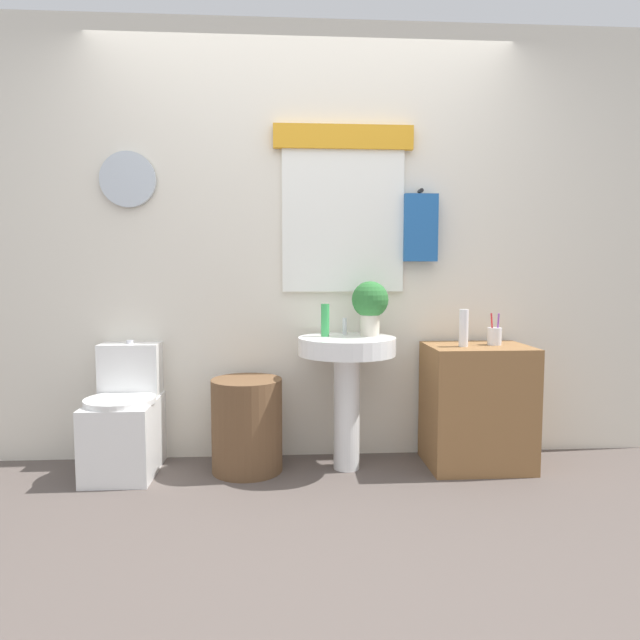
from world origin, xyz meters
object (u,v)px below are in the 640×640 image
object	(u,v)px
soap_bottle	(325,320)
potted_plant	(370,303)
toothbrush_cup	(494,336)
toilet	(125,422)
laundry_hamper	(247,425)
lotion_bottle	(464,328)
wooden_cabinet	(477,406)
pedestal_sink	(347,368)

from	to	relation	value
soap_bottle	potted_plant	size ratio (longest dim) A/B	0.59
soap_bottle	potted_plant	bearing A→B (deg)	2.20
potted_plant	toothbrush_cup	bearing A→B (deg)	-3.18
toilet	toothbrush_cup	size ratio (longest dim) A/B	3.97
laundry_hamper	potted_plant	bearing A→B (deg)	4.84
toilet	soap_bottle	world-z (taller)	soap_bottle
laundry_hamper	lotion_bottle	distance (m)	1.35
wooden_cabinet	pedestal_sink	bearing A→B (deg)	-180.00
pedestal_sink	toothbrush_cup	bearing A→B (deg)	1.32
wooden_cabinet	soap_bottle	world-z (taller)	soap_bottle
pedestal_sink	potted_plant	xyz separation A→B (m)	(0.14, 0.06, 0.36)
laundry_hamper	lotion_bottle	world-z (taller)	lotion_bottle
pedestal_sink	soap_bottle	bearing A→B (deg)	157.38
pedestal_sink	toothbrush_cup	size ratio (longest dim) A/B	4.12
lotion_bottle	soap_bottle	bearing A→B (deg)	173.42
pedestal_sink	toothbrush_cup	distance (m)	0.88
wooden_cabinet	toothbrush_cup	xyz separation A→B (m)	(0.10, 0.02, 0.41)
toilet	potted_plant	distance (m)	1.55
toothbrush_cup	wooden_cabinet	bearing A→B (deg)	-168.95
lotion_bottle	toothbrush_cup	world-z (taller)	lotion_bottle
potted_plant	wooden_cabinet	bearing A→B (deg)	-5.52
toilet	laundry_hamper	world-z (taller)	toilet
soap_bottle	toothbrush_cup	size ratio (longest dim) A/B	1.01
potted_plant	lotion_bottle	world-z (taller)	potted_plant
laundry_hamper	wooden_cabinet	world-z (taller)	wooden_cabinet
toilet	laundry_hamper	bearing A→B (deg)	-2.47
pedestal_sink	wooden_cabinet	xyz separation A→B (m)	(0.76, 0.00, -0.23)
laundry_hamper	wooden_cabinet	distance (m)	1.33
pedestal_sink	lotion_bottle	distance (m)	0.70
laundry_hamper	soap_bottle	size ratio (longest dim) A/B	2.84
toilet	lotion_bottle	xyz separation A→B (m)	(1.91, -0.07, 0.53)
lotion_bottle	toothbrush_cup	bearing A→B (deg)	16.43
pedestal_sink	lotion_bottle	size ratio (longest dim) A/B	3.60
potted_plant	lotion_bottle	xyz separation A→B (m)	(0.52, -0.10, -0.14)
soap_bottle	lotion_bottle	world-z (taller)	soap_bottle
pedestal_sink	lotion_bottle	xyz separation A→B (m)	(0.66, -0.04, 0.23)
toothbrush_cup	toilet	bearing A→B (deg)	179.73
soap_bottle	toothbrush_cup	world-z (taller)	soap_bottle
laundry_hamper	toothbrush_cup	bearing A→B (deg)	0.79
wooden_cabinet	soap_bottle	size ratio (longest dim) A/B	3.80
potted_plant	toothbrush_cup	distance (m)	0.75
wooden_cabinet	toothbrush_cup	world-z (taller)	toothbrush_cup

